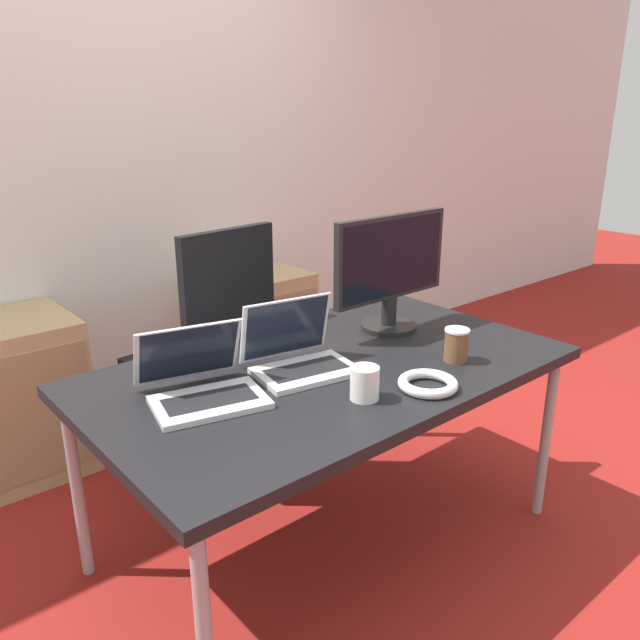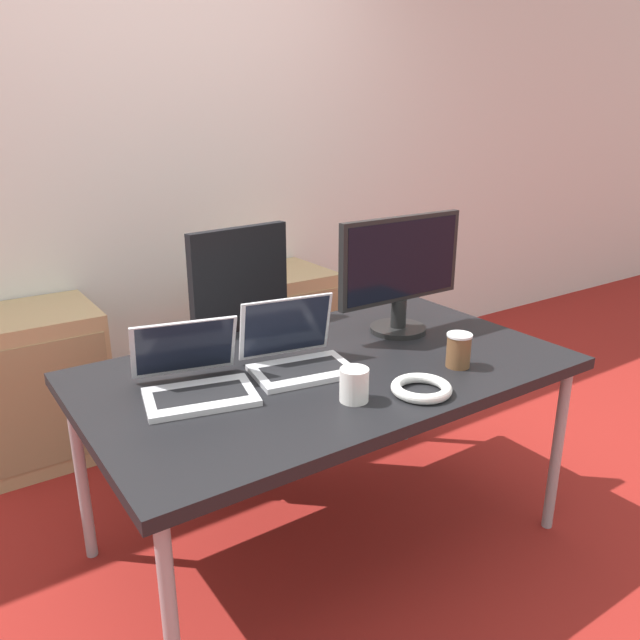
{
  "view_description": "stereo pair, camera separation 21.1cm",
  "coord_description": "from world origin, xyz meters",
  "px_view_note": "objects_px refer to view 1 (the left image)",
  "views": [
    {
      "loc": [
        -1.3,
        -1.47,
        1.54
      ],
      "look_at": [
        0.0,
        0.05,
        0.86
      ],
      "focal_mm": 35.0,
      "sensor_mm": 36.0,
      "label": 1
    },
    {
      "loc": [
        -1.13,
        -1.6,
        1.54
      ],
      "look_at": [
        0.0,
        0.05,
        0.86
      ],
      "focal_mm": 35.0,
      "sensor_mm": 36.0,
      "label": 2
    }
  ],
  "objects_px": {
    "cabinet_right": "(254,334)",
    "coffee_cup_brown": "(456,345)",
    "cabinet_left": "(14,398)",
    "laptop_right": "(202,385)",
    "laptop_left": "(299,356)",
    "cable_coil": "(428,384)",
    "coffee_cup_white": "(365,383)",
    "office_chair": "(206,379)",
    "monitor": "(391,270)"
  },
  "relations": [
    {
      "from": "office_chair",
      "to": "monitor",
      "type": "bearing_deg",
      "value": -51.51
    },
    {
      "from": "coffee_cup_white",
      "to": "cable_coil",
      "type": "relative_size",
      "value": 0.55
    },
    {
      "from": "laptop_left",
      "to": "coffee_cup_brown",
      "type": "relative_size",
      "value": 3.08
    },
    {
      "from": "laptop_left",
      "to": "coffee_cup_brown",
      "type": "height_order",
      "value": "laptop_left"
    },
    {
      "from": "laptop_right",
      "to": "coffee_cup_white",
      "type": "distance_m",
      "value": 0.48
    },
    {
      "from": "office_chair",
      "to": "cable_coil",
      "type": "height_order",
      "value": "office_chair"
    },
    {
      "from": "cabinet_left",
      "to": "cable_coil",
      "type": "relative_size",
      "value": 3.72
    },
    {
      "from": "laptop_right",
      "to": "monitor",
      "type": "xyz_separation_m",
      "value": [
        0.89,
        0.08,
        0.19
      ]
    },
    {
      "from": "coffee_cup_white",
      "to": "coffee_cup_brown",
      "type": "relative_size",
      "value": 0.88
    },
    {
      "from": "cabinet_left",
      "to": "coffee_cup_brown",
      "type": "bearing_deg",
      "value": -54.55
    },
    {
      "from": "coffee_cup_white",
      "to": "laptop_right",
      "type": "bearing_deg",
      "value": 139.92
    },
    {
      "from": "coffee_cup_brown",
      "to": "cabinet_left",
      "type": "bearing_deg",
      "value": 125.45
    },
    {
      "from": "coffee_cup_white",
      "to": "coffee_cup_brown",
      "type": "distance_m",
      "value": 0.45
    },
    {
      "from": "office_chair",
      "to": "monitor",
      "type": "relative_size",
      "value": 1.97
    },
    {
      "from": "laptop_left",
      "to": "laptop_right",
      "type": "relative_size",
      "value": 0.95
    },
    {
      "from": "cabinet_right",
      "to": "laptop_left",
      "type": "distance_m",
      "value": 1.44
    },
    {
      "from": "laptop_left",
      "to": "cable_coil",
      "type": "bearing_deg",
      "value": -60.43
    },
    {
      "from": "cable_coil",
      "to": "laptop_right",
      "type": "bearing_deg",
      "value": 145.89
    },
    {
      "from": "cable_coil",
      "to": "coffee_cup_white",
      "type": "bearing_deg",
      "value": 159.43
    },
    {
      "from": "laptop_left",
      "to": "coffee_cup_white",
      "type": "relative_size",
      "value": 3.51
    },
    {
      "from": "laptop_right",
      "to": "cable_coil",
      "type": "xyz_separation_m",
      "value": [
        0.57,
        -0.39,
        -0.03
      ]
    },
    {
      "from": "laptop_right",
      "to": "coffee_cup_brown",
      "type": "xyz_separation_m",
      "value": [
        0.82,
        -0.3,
        0.01
      ]
    },
    {
      "from": "laptop_right",
      "to": "cable_coil",
      "type": "relative_size",
      "value": 2.01
    },
    {
      "from": "laptop_right",
      "to": "coffee_cup_brown",
      "type": "relative_size",
      "value": 3.23
    },
    {
      "from": "laptop_left",
      "to": "cable_coil",
      "type": "distance_m",
      "value": 0.43
    },
    {
      "from": "office_chair",
      "to": "coffee_cup_white",
      "type": "xyz_separation_m",
      "value": [
        -0.03,
        -1.0,
        0.34
      ]
    },
    {
      "from": "coffee_cup_brown",
      "to": "coffee_cup_white",
      "type": "bearing_deg",
      "value": -178.74
    },
    {
      "from": "office_chair",
      "to": "coffee_cup_white",
      "type": "height_order",
      "value": "office_chair"
    },
    {
      "from": "cabinet_left",
      "to": "coffee_cup_brown",
      "type": "relative_size",
      "value": 5.99
    },
    {
      "from": "office_chair",
      "to": "coffee_cup_brown",
      "type": "xyz_separation_m",
      "value": [
        0.42,
        -0.99,
        0.35
      ]
    },
    {
      "from": "office_chair",
      "to": "laptop_right",
      "type": "distance_m",
      "value": 0.87
    },
    {
      "from": "laptop_right",
      "to": "cable_coil",
      "type": "bearing_deg",
      "value": -34.11
    },
    {
      "from": "cabinet_left",
      "to": "laptop_right",
      "type": "bearing_deg",
      "value": -77.96
    },
    {
      "from": "coffee_cup_white",
      "to": "cabinet_right",
      "type": "bearing_deg",
      "value": 67.45
    },
    {
      "from": "cabinet_right",
      "to": "coffee_cup_brown",
      "type": "distance_m",
      "value": 1.58
    },
    {
      "from": "cabinet_right",
      "to": "laptop_left",
      "type": "relative_size",
      "value": 1.94
    },
    {
      "from": "office_chair",
      "to": "laptop_right",
      "type": "xyz_separation_m",
      "value": [
        -0.4,
        -0.69,
        0.33
      ]
    },
    {
      "from": "coffee_cup_white",
      "to": "cable_coil",
      "type": "bearing_deg",
      "value": -20.57
    },
    {
      "from": "office_chair",
      "to": "laptop_left",
      "type": "relative_size",
      "value": 3.08
    },
    {
      "from": "laptop_right",
      "to": "office_chair",
      "type": "bearing_deg",
      "value": 60.08
    },
    {
      "from": "coffee_cup_brown",
      "to": "cabinet_right",
      "type": "bearing_deg",
      "value": 83.07
    },
    {
      "from": "laptop_left",
      "to": "monitor",
      "type": "xyz_separation_m",
      "value": [
        0.53,
        0.09,
        0.19
      ]
    },
    {
      "from": "cabinet_right",
      "to": "coffee_cup_white",
      "type": "xyz_separation_m",
      "value": [
        -0.63,
        -1.52,
        0.41
      ]
    },
    {
      "from": "cabinet_right",
      "to": "laptop_right",
      "type": "height_order",
      "value": "laptop_right"
    },
    {
      "from": "cabinet_left",
      "to": "laptop_left",
      "type": "relative_size",
      "value": 1.94
    },
    {
      "from": "laptop_left",
      "to": "laptop_right",
      "type": "bearing_deg",
      "value": 178.03
    },
    {
      "from": "coffee_cup_brown",
      "to": "cable_coil",
      "type": "xyz_separation_m",
      "value": [
        -0.25,
        -0.09,
        -0.04
      ]
    },
    {
      "from": "coffee_cup_brown",
      "to": "cable_coil",
      "type": "height_order",
      "value": "coffee_cup_brown"
    },
    {
      "from": "office_chair",
      "to": "laptop_left",
      "type": "distance_m",
      "value": 0.78
    },
    {
      "from": "office_chair",
      "to": "cable_coil",
      "type": "relative_size",
      "value": 5.9
    }
  ]
}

